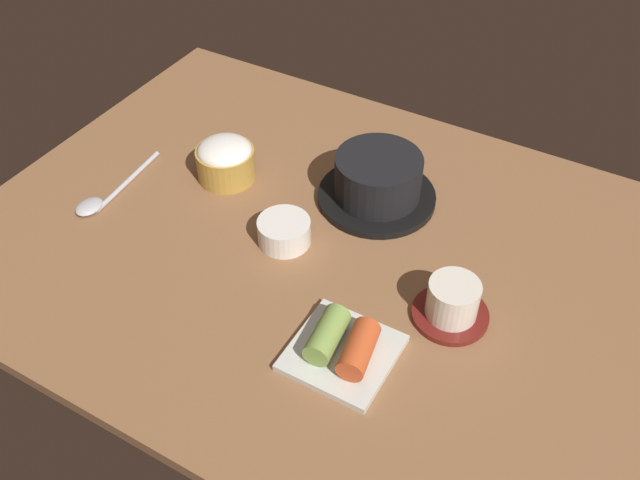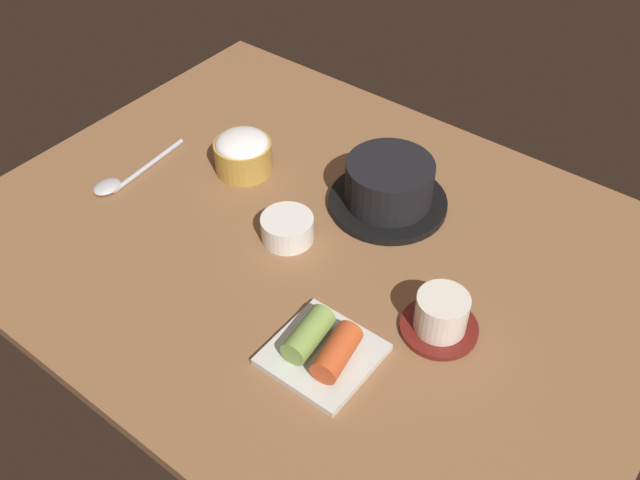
{
  "view_description": "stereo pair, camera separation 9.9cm",
  "coord_description": "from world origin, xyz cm",
  "px_view_note": "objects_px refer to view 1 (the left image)",
  "views": [
    {
      "loc": [
        37.49,
        -63.96,
        73.12
      ],
      "look_at": [
        2.0,
        -2.0,
        5.0
      ],
      "focal_mm": 39.5,
      "sensor_mm": 36.0,
      "label": 1
    },
    {
      "loc": [
        45.69,
        -58.48,
        73.12
      ],
      "look_at": [
        2.0,
        -2.0,
        5.0
      ],
      "focal_mm": 39.5,
      "sensor_mm": 36.0,
      "label": 2
    }
  ],
  "objects_px": {
    "stone_pot": "(378,181)",
    "tea_cup_with_saucer": "(452,303)",
    "banchan_cup_center": "(284,231)",
    "kimchi_plate": "(343,347)",
    "rice_bowl": "(225,159)",
    "spoon": "(102,198)"
  },
  "relations": [
    {
      "from": "stone_pot",
      "to": "tea_cup_with_saucer",
      "type": "xyz_separation_m",
      "value": [
        0.19,
        -0.16,
        -0.01
      ]
    },
    {
      "from": "banchan_cup_center",
      "to": "kimchi_plate",
      "type": "bearing_deg",
      "value": -39.1
    },
    {
      "from": "stone_pot",
      "to": "kimchi_plate",
      "type": "bearing_deg",
      "value": -71.51
    },
    {
      "from": "rice_bowl",
      "to": "kimchi_plate",
      "type": "relative_size",
      "value": 0.74
    },
    {
      "from": "tea_cup_with_saucer",
      "to": "kimchi_plate",
      "type": "xyz_separation_m",
      "value": [
        -0.09,
        -0.13,
        -0.01
      ]
    },
    {
      "from": "stone_pot",
      "to": "spoon",
      "type": "relative_size",
      "value": 0.99
    },
    {
      "from": "stone_pot",
      "to": "kimchi_plate",
      "type": "distance_m",
      "value": 0.31
    },
    {
      "from": "spoon",
      "to": "tea_cup_with_saucer",
      "type": "bearing_deg",
      "value": 5.06
    },
    {
      "from": "kimchi_plate",
      "to": "stone_pot",
      "type": "bearing_deg",
      "value": 108.49
    },
    {
      "from": "stone_pot",
      "to": "banchan_cup_center",
      "type": "distance_m",
      "value": 0.17
    },
    {
      "from": "stone_pot",
      "to": "kimchi_plate",
      "type": "relative_size",
      "value": 1.45
    },
    {
      "from": "stone_pot",
      "to": "rice_bowl",
      "type": "bearing_deg",
      "value": -163.86
    },
    {
      "from": "kimchi_plate",
      "to": "spoon",
      "type": "height_order",
      "value": "kimchi_plate"
    },
    {
      "from": "rice_bowl",
      "to": "tea_cup_with_saucer",
      "type": "relative_size",
      "value": 0.92
    },
    {
      "from": "spoon",
      "to": "banchan_cup_center",
      "type": "bearing_deg",
      "value": 12.16
    },
    {
      "from": "banchan_cup_center",
      "to": "kimchi_plate",
      "type": "xyz_separation_m",
      "value": [
        0.17,
        -0.14,
        -0.0
      ]
    },
    {
      "from": "rice_bowl",
      "to": "spoon",
      "type": "distance_m",
      "value": 0.2
    },
    {
      "from": "kimchi_plate",
      "to": "spoon",
      "type": "relative_size",
      "value": 0.68
    },
    {
      "from": "rice_bowl",
      "to": "spoon",
      "type": "xyz_separation_m",
      "value": [
        -0.13,
        -0.15,
        -0.03
      ]
    },
    {
      "from": "banchan_cup_center",
      "to": "tea_cup_with_saucer",
      "type": "bearing_deg",
      "value": -2.99
    },
    {
      "from": "rice_bowl",
      "to": "spoon",
      "type": "height_order",
      "value": "rice_bowl"
    },
    {
      "from": "kimchi_plate",
      "to": "spoon",
      "type": "distance_m",
      "value": 0.47
    }
  ]
}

